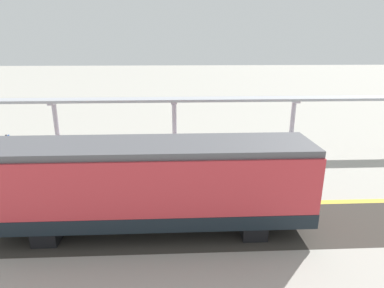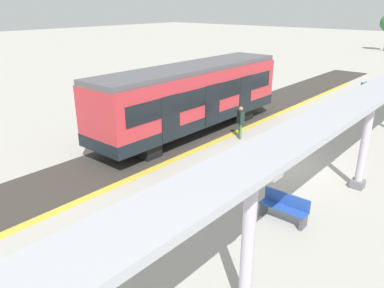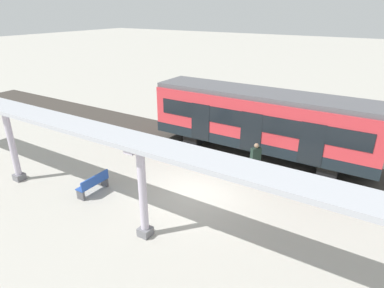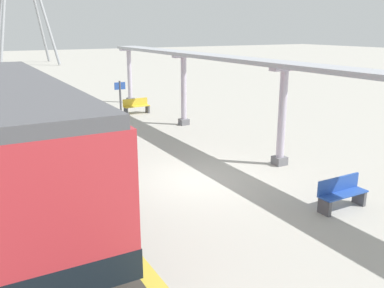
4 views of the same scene
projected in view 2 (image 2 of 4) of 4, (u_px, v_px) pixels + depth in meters
The scene contains 10 objects.
ground_plane at pixel (276, 164), 15.62m from camera, with size 176.00×176.00×0.00m, color #A7A49A.
tactile_edge_strip at pixel (210, 144), 17.79m from camera, with size 0.37×38.06×0.01m, color gold.
trackbed at pixel (182, 136), 18.87m from camera, with size 3.20×50.06×0.01m, color #38332D.
train_near_carriage at pixel (192, 98), 18.78m from camera, with size 2.65×11.74×3.48m.
canopy_pillar_second at pixel (248, 241), 7.61m from camera, with size 1.10×0.44×3.46m.
canopy_pillar_third at pixel (365, 143), 12.97m from camera, with size 1.10×0.44×3.46m.
canopy_beam at pixel (374, 93), 12.35m from camera, with size 1.20×30.37×0.16m, color #A8AAB2.
bench_near_end at pixel (285, 207), 11.45m from camera, with size 1.50×0.45×0.86m.
platform_info_sign at pixel (364, 97), 21.15m from camera, with size 0.56×0.10×2.20m.
passenger_waiting_near_edge at pixel (240, 119), 18.11m from camera, with size 0.52×0.45×1.66m.
Camera 2 is at (6.59, -13.19, 6.33)m, focal length 34.72 mm.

